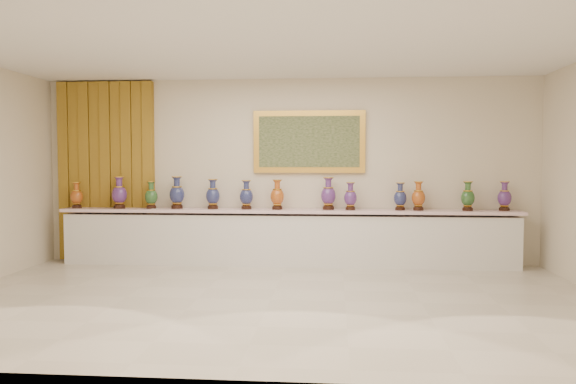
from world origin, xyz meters
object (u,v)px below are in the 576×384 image
object	(u,v)px
counter	(287,238)
vase_1	(119,194)
vase_0	(77,196)
vase_2	(151,196)

from	to	relation	value
counter	vase_1	distance (m)	2.82
counter	vase_0	size ratio (longest dim) A/B	17.04
vase_0	vase_2	bearing A→B (deg)	0.31
counter	vase_1	xyz separation A→B (m)	(-2.73, -0.05, 0.70)
vase_2	vase_1	bearing A→B (deg)	-178.73
vase_2	vase_0	bearing A→B (deg)	-179.69
counter	vase_0	distance (m)	3.51
vase_0	vase_1	world-z (taller)	vase_1
vase_0	vase_1	bearing A→B (deg)	-0.39
vase_0	vase_2	world-z (taller)	vase_2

